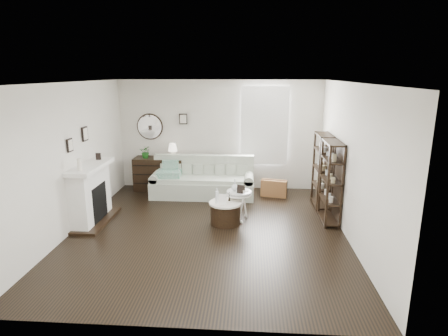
# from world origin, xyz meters

# --- Properties ---
(room) EXTENTS (5.50, 5.50, 5.50)m
(room) POSITION_xyz_m (0.73, 2.70, 1.60)
(room) COLOR black
(room) RESTS_ON ground
(fireplace) EXTENTS (0.50, 1.40, 1.84)m
(fireplace) POSITION_xyz_m (-2.32, 0.30, 0.54)
(fireplace) COLOR white
(fireplace) RESTS_ON ground
(shelf_unit_far) EXTENTS (0.30, 0.80, 1.60)m
(shelf_unit_far) POSITION_xyz_m (2.33, 1.55, 0.80)
(shelf_unit_far) COLOR black
(shelf_unit_far) RESTS_ON ground
(shelf_unit_near) EXTENTS (0.30, 0.80, 1.60)m
(shelf_unit_near) POSITION_xyz_m (2.33, 0.65, 0.80)
(shelf_unit_near) COLOR black
(shelf_unit_near) RESTS_ON ground
(sofa) EXTENTS (2.41, 0.83, 0.94)m
(sofa) POSITION_xyz_m (-0.35, 2.07, 0.31)
(sofa) COLOR beige
(sofa) RESTS_ON ground
(quilt) EXTENTS (0.58, 0.49, 0.14)m
(quilt) POSITION_xyz_m (-1.14, 1.95, 0.55)
(quilt) COLOR #268B5D
(quilt) RESTS_ON sofa
(suitcase) EXTENTS (0.63, 0.33, 0.40)m
(suitcase) POSITION_xyz_m (1.34, 2.10, 0.20)
(suitcase) COLOR brown
(suitcase) RESTS_ON ground
(dresser) EXTENTS (1.22, 0.52, 0.82)m
(dresser) POSITION_xyz_m (-1.49, 2.47, 0.41)
(dresser) COLOR black
(dresser) RESTS_ON ground
(table_lamp) EXTENTS (0.30, 0.30, 0.36)m
(table_lamp) POSITION_xyz_m (-1.14, 2.47, 1.00)
(table_lamp) COLOR white
(table_lamp) RESTS_ON dresser
(potted_plant) EXTENTS (0.29, 0.25, 0.31)m
(potted_plant) POSITION_xyz_m (-1.80, 2.42, 0.97)
(potted_plant) COLOR #1B5C1A
(potted_plant) RESTS_ON dresser
(drum_table) EXTENTS (0.63, 0.63, 0.44)m
(drum_table) POSITION_xyz_m (0.30, 0.37, 0.22)
(drum_table) COLOR black
(drum_table) RESTS_ON ground
(pedestal_table) EXTENTS (0.50, 0.50, 0.60)m
(pedestal_table) POSITION_xyz_m (0.56, 0.58, 0.55)
(pedestal_table) COLOR white
(pedestal_table) RESTS_ON ground
(eiffel_drum) EXTENTS (0.11, 0.11, 0.17)m
(eiffel_drum) POSITION_xyz_m (0.37, 0.42, 0.53)
(eiffel_drum) COLOR black
(eiffel_drum) RESTS_ON drum_table
(bottle_drum) EXTENTS (0.07, 0.07, 0.29)m
(bottle_drum) POSITION_xyz_m (0.14, 0.30, 0.59)
(bottle_drum) COLOR silver
(bottle_drum) RESTS_ON drum_table
(card_frame_drum) EXTENTS (0.16, 0.09, 0.20)m
(card_frame_drum) POSITION_xyz_m (0.26, 0.21, 0.54)
(card_frame_drum) COLOR white
(card_frame_drum) RESTS_ON drum_table
(eiffel_ped) EXTENTS (0.11, 0.11, 0.18)m
(eiffel_ped) POSITION_xyz_m (0.65, 0.61, 0.69)
(eiffel_ped) COLOR black
(eiffel_ped) RESTS_ON pedestal_table
(flask_ped) EXTENTS (0.13, 0.13, 0.24)m
(flask_ped) POSITION_xyz_m (0.47, 0.60, 0.72)
(flask_ped) COLOR silver
(flask_ped) RESTS_ON pedestal_table
(card_frame_ped) EXTENTS (0.13, 0.08, 0.16)m
(card_frame_ped) POSITION_xyz_m (0.58, 0.45, 0.69)
(card_frame_ped) COLOR black
(card_frame_ped) RESTS_ON pedestal_table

